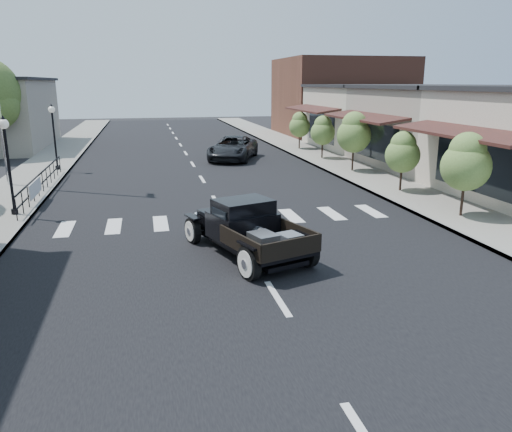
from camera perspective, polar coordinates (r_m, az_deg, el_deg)
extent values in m
plane|color=black|center=(14.38, -0.63, -4.63)|extent=(120.00, 120.00, 0.00)
cube|color=black|center=(28.80, -6.86, 5.26)|extent=(14.00, 80.00, 0.02)
cube|color=gray|center=(29.21, -23.73, 4.37)|extent=(3.00, 80.00, 0.15)
cube|color=gray|center=(30.80, 9.15, 5.93)|extent=(3.00, 80.00, 0.15)
cube|color=gray|center=(31.82, 21.78, 9.31)|extent=(10.00, 9.00, 4.50)
cube|color=beige|center=(39.57, 14.43, 10.81)|extent=(10.00, 9.00, 4.50)
cube|color=brown|center=(48.83, 9.69, 13.24)|extent=(11.00, 10.00, 7.00)
imported|color=black|center=(32.35, -2.64, 7.74)|extent=(4.33, 5.91, 1.49)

